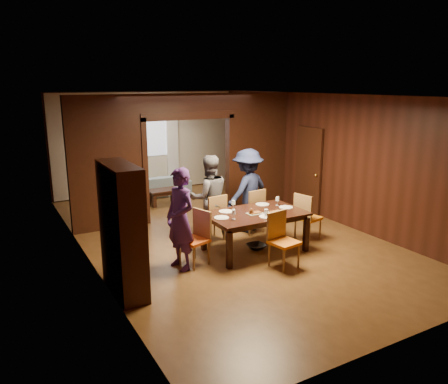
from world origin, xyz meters
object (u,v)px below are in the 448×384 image
coffee_table (164,197)px  chair_left (194,239)px  sofa (155,186)px  person_purple (180,219)px  person_grey (209,198)px  person_navy (248,191)px  hutch (122,230)px  chair_far_l (212,217)px  chair_right (308,216)px  dining_table (255,231)px  chair_near (284,241)px  chair_far_r (251,211)px

coffee_table → chair_left: bearing=-104.0°
sofa → coffee_table: 0.99m
person_purple → sofa: person_purple is taller
chair_left → person_grey: bearing=123.9°
person_navy → hutch: bearing=6.9°
sofa → chair_far_l: (-0.25, -4.00, 0.20)m
person_navy → hutch: size_ratio=0.90×
chair_right → chair_left: bearing=78.4°
dining_table → sofa: bearing=92.3°
coffee_table → hutch: hutch is taller
person_purple → chair_left: person_purple is taller
sofa → coffee_table: bearing=85.7°
dining_table → person_grey: bearing=114.5°
person_grey → coffee_table: bearing=-83.0°
person_grey → chair_far_l: (0.02, -0.10, -0.39)m
person_navy → coffee_table: size_ratio=2.24×
dining_table → chair_near: bearing=-88.7°
person_grey → chair_left: bearing=61.4°
chair_left → coffee_table: bearing=148.4°
coffee_table → dining_table: bearing=-85.4°
person_grey → coffee_table: size_ratio=2.18×
sofa → chair_far_r: bearing=102.4°
coffee_table → hutch: (-2.35, -4.37, 0.80)m
dining_table → hutch: hutch is taller
person_navy → chair_left: 2.15m
person_grey → chair_right: size_ratio=1.80×
person_grey → sofa: size_ratio=0.88×
person_navy → sofa: (-0.69, 3.85, -0.61)m
person_grey → chair_left: (-0.84, -1.06, -0.39)m
person_navy → person_purple: bearing=10.0°
person_grey → dining_table: size_ratio=0.94×
person_purple → person_navy: (2.05, 1.11, 0.01)m
person_purple → person_navy: size_ratio=0.99×
coffee_table → chair_far_l: bearing=-92.4°
person_navy → dining_table: bearing=46.4°
sofa → chair_far_r: 4.05m
dining_table → person_navy: bearing=64.8°
chair_far_r → chair_near: same height
chair_near → person_purple: bearing=142.6°
hutch → person_purple: bearing=19.2°
chair_far_r → chair_left: bearing=21.7°
person_navy → chair_far_r: 0.43m
person_navy → chair_far_l: 1.03m
coffee_table → person_grey: bearing=-92.9°
person_grey → person_navy: bearing=-167.2°
person_navy → chair_far_l: bearing=-9.6°
chair_left → chair_far_l: same height
chair_left → chair_near: 1.57m
dining_table → chair_far_l: bearing=115.7°
person_purple → person_grey: bearing=121.4°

